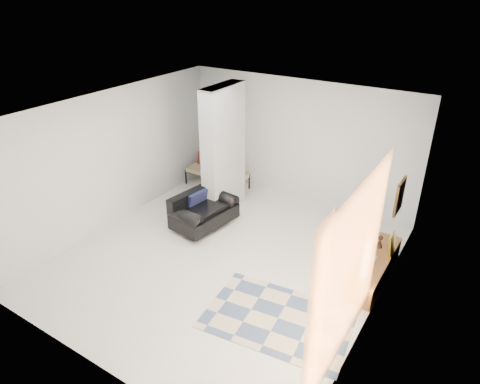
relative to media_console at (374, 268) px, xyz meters
The scene contains 17 objects.
floor 2.68m from the media_console, 160.29° to the right, with size 6.00×6.00×0.00m, color white.
ceiling 3.73m from the media_console, 160.29° to the right, with size 6.00×6.00×0.00m, color white.
wall_back 3.49m from the media_console, 140.23° to the left, with size 6.00×6.00×0.00m, color silver.
wall_front 4.80m from the media_console, 122.85° to the right, with size 6.00×6.00×0.00m, color silver.
wall_left 5.48m from the media_console, behind, with size 6.00×6.00×0.00m, color silver.
wall_right 1.52m from the media_console, 75.72° to the right, with size 6.00×6.00×0.00m, color silver.
partition_column 3.88m from the media_console, 169.10° to the left, with size 0.35×1.20×2.80m, color #B3B7BB.
hallway_door 5.12m from the media_console, 156.00° to the left, with size 0.85×0.06×2.04m, color silver.
curtain 2.41m from the media_console, 85.83° to the right, with size 2.55×2.55×0.00m, color orange.
wall_art 1.46m from the media_console, ahead, with size 0.04×0.45×0.55m, color #3C2610.
media_console is the anchor object (origin of this frame).
loveseat 3.58m from the media_console, behind, with size 0.98×1.47×0.76m.
daybed 4.73m from the media_console, 160.45° to the left, with size 1.55×0.66×0.77m.
area_rug 2.03m from the media_console, 117.04° to the right, with size 2.20×1.47×0.01m, color beige.
cylinder_lamp 0.82m from the media_console, 91.88° to the right, with size 0.12×0.12×0.68m, color white.
bronze_figurine 0.49m from the media_console, 97.63° to the left, with size 0.12×0.12×0.23m, color #301F15, non-canonical shape.
vase 0.32m from the media_console, 115.49° to the right, with size 0.19×0.19×0.20m, color silver.
Camera 1 is at (3.79, -5.45, 4.70)m, focal length 32.00 mm.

